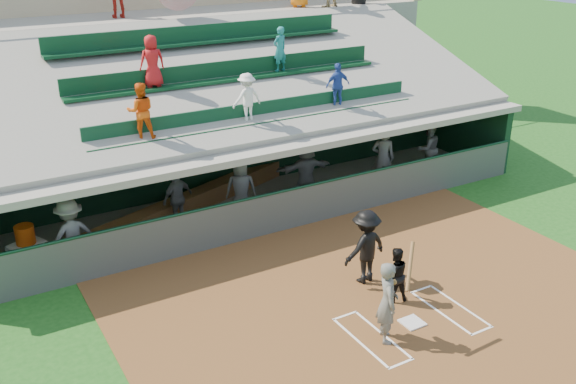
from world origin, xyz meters
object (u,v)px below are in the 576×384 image
catcher (395,275)px  water_cooler (25,235)px  home_plate (412,322)px  white_table (28,256)px  batter_at_plate (388,301)px

catcher → water_cooler: (-6.47, 5.29, 0.27)m
catcher → home_plate: bearing=90.8°
home_plate → water_cooler: size_ratio=0.98×
catcher → white_table: (-6.48, 5.27, -0.27)m
white_table → water_cooler: (0.01, 0.02, 0.54)m
batter_at_plate → white_table: 8.36m
batter_at_plate → white_table: (-5.48, 6.30, -0.50)m
home_plate → batter_at_plate: bearing=-169.9°
home_plate → white_table: (-6.27, 6.15, 0.33)m
home_plate → catcher: bearing=76.6°
catcher → batter_at_plate: bearing=59.7°
home_plate → catcher: (0.21, 0.88, 0.60)m
home_plate → water_cooler: 8.84m
catcher → water_cooler: size_ratio=2.82×
catcher → white_table: bearing=-24.9°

